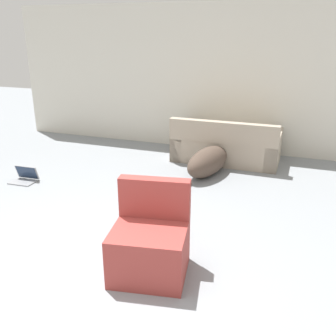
{
  "coord_description": "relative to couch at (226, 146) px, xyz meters",
  "views": [
    {
      "loc": [
        1.63,
        -2.0,
        2.08
      ],
      "look_at": [
        0.21,
        1.98,
        0.53
      ],
      "focal_mm": 40.0,
      "sensor_mm": 36.0,
      "label": 1
    }
  ],
  "objects": [
    {
      "name": "side_chair",
      "position": [
        -0.02,
        -3.35,
        0.04
      ],
      "size": [
        0.75,
        0.7,
        0.83
      ],
      "rotation": [
        0.0,
        0.0,
        0.17
      ],
      "color": "#993833",
      "rests_on": "ground_plane"
    },
    {
      "name": "cat",
      "position": [
        -0.61,
        -1.91,
        -0.18
      ],
      "size": [
        0.33,
        0.56,
        0.15
      ],
      "rotation": [
        0.0,
        0.0,
        1.12
      ],
      "color": "#BC7A47",
      "rests_on": "ground_plane"
    },
    {
      "name": "ground_plane",
      "position": [
        -0.52,
        -4.04,
        -0.25
      ],
      "size": [
        20.0,
        20.0,
        0.0
      ],
      "primitive_type": "plane",
      "color": "gray"
    },
    {
      "name": "dog",
      "position": [
        -0.11,
        -0.71,
        -0.05
      ],
      "size": [
        0.64,
        1.49,
        0.42
      ],
      "rotation": [
        0.0,
        0.0,
        1.34
      ],
      "color": "#4C3D33",
      "rests_on": "ground_plane"
    },
    {
      "name": "wall_back",
      "position": [
        -0.52,
        0.62,
        1.03
      ],
      "size": [
        7.68,
        0.06,
        2.56
      ],
      "color": "beige",
      "rests_on": "ground_plane"
    },
    {
      "name": "laptop_open",
      "position": [
        -2.59,
        -1.93,
        -0.18
      ],
      "size": [
        0.37,
        0.3,
        0.22
      ],
      "rotation": [
        0.0,
        0.0,
        0.04
      ],
      "color": "gray",
      "rests_on": "ground_plane"
    },
    {
      "name": "couch",
      "position": [
        0.0,
        0.0,
        0.0
      ],
      "size": [
        1.75,
        0.9,
        0.75
      ],
      "rotation": [
        0.0,
        0.0,
        3.13
      ],
      "color": "tan",
      "rests_on": "ground_plane"
    }
  ]
}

